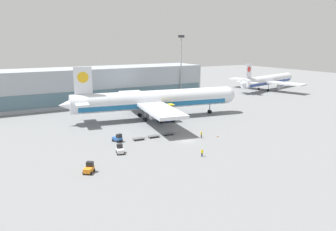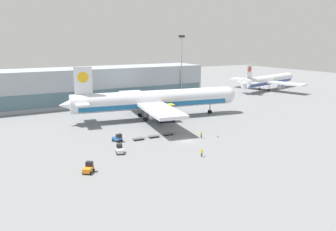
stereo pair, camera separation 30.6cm
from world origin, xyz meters
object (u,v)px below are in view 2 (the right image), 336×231
at_px(baggage_dolly_second, 153,136).
at_px(ground_crew_near, 202,152).
at_px(scissor_lift_loader, 166,115).
at_px(baggage_tug_foreground, 89,168).
at_px(light_mast, 181,63).
at_px(baggage_dolly_third, 168,134).
at_px(baggage_tug_mid, 120,149).
at_px(traffic_cone_near, 218,136).
at_px(airplane_main, 152,100).
at_px(ground_crew_far, 201,134).
at_px(baggage_tug_far, 118,138).
at_px(baggage_dolly_lead, 138,138).
at_px(airplane_distant, 267,81).

relative_size(baggage_dolly_second, ground_crew_near, 2.19).
relative_size(scissor_lift_loader, baggage_tug_foreground, 2.01).
xyz_separation_m(light_mast, baggage_dolly_third, (-32.63, -46.39, -14.84)).
relative_size(baggage_tug_mid, baggage_dolly_second, 0.73).
bearing_deg(light_mast, scissor_lift_loader, -128.00).
bearing_deg(traffic_cone_near, baggage_dolly_third, 142.51).
height_order(airplane_main, traffic_cone_near, airplane_main).
distance_m(airplane_main, baggage_tug_foreground, 45.99).
bearing_deg(baggage_tug_mid, traffic_cone_near, -76.03).
distance_m(airplane_main, traffic_cone_near, 28.09).
distance_m(ground_crew_near, traffic_cone_near, 15.89).
bearing_deg(scissor_lift_loader, baggage_dolly_second, -120.75).
bearing_deg(ground_crew_far, baggage_tug_far, -35.43).
height_order(scissor_lift_loader, baggage_tug_mid, scissor_lift_loader).
bearing_deg(baggage_tug_far, ground_crew_far, 46.77).
bearing_deg(baggage_dolly_lead, traffic_cone_near, -18.41).
distance_m(baggage_dolly_lead, traffic_cone_near, 20.45).
bearing_deg(baggage_tug_far, scissor_lift_loader, 98.52).
height_order(baggage_tug_mid, baggage_dolly_lead, baggage_tug_mid).
distance_m(ground_crew_near, ground_crew_far, 13.93).
xyz_separation_m(airplane_main, baggage_dolly_second, (-9.53, -19.33, -5.45)).
distance_m(airplane_main, baggage_tug_mid, 34.56).
distance_m(baggage_dolly_second, baggage_dolly_third, 4.43).
bearing_deg(baggage_tug_far, light_mast, 112.31).
distance_m(airplane_distant, baggage_tug_foreground, 125.77).
height_order(light_mast, airplane_main, light_mast).
height_order(baggage_dolly_third, traffic_cone_near, traffic_cone_near).
bearing_deg(airplane_main, airplane_distant, 28.40).
bearing_deg(airplane_distant, light_mast, 165.81).
xyz_separation_m(airplane_main, airplane_distant, (79.00, 27.61, -1.03)).
height_order(baggage_dolly_second, ground_crew_near, ground_crew_near).
bearing_deg(baggage_dolly_third, airplane_main, 78.73).
distance_m(baggage_dolly_third, ground_crew_near, 18.13).
relative_size(airplane_main, baggage_tug_mid, 21.24).
distance_m(airplane_distant, baggage_dolly_third, 96.34).
height_order(airplane_main, baggage_tug_mid, airplane_main).
bearing_deg(ground_crew_near, baggage_tug_foreground, 49.10).
height_order(baggage_dolly_third, ground_crew_far, ground_crew_far).
xyz_separation_m(baggage_tug_far, baggage_dolly_third, (13.70, -1.05, -0.49)).
height_order(baggage_tug_mid, ground_crew_near, baggage_tug_mid).
bearing_deg(light_mast, airplane_distant, 0.47).
height_order(baggage_tug_foreground, ground_crew_far, baggage_tug_foreground).
bearing_deg(traffic_cone_near, scissor_lift_loader, 99.97).
bearing_deg(baggage_tug_far, baggage_dolly_lead, 53.86).
distance_m(baggage_tug_foreground, baggage_dolly_lead, 22.25).
height_order(light_mast, traffic_cone_near, light_mast).
xyz_separation_m(scissor_lift_loader, traffic_cone_near, (3.68, -20.90, -1.74)).
xyz_separation_m(scissor_lift_loader, baggage_tug_mid, (-23.01, -20.42, -1.17)).
distance_m(scissor_lift_loader, ground_crew_far, 19.63).
xyz_separation_m(airplane_distant, ground_crew_far, (-78.13, -53.37, -3.76)).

